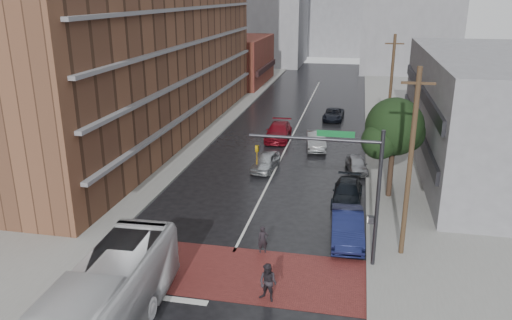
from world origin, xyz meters
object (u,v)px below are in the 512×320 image
Objects in this scene: car_parked_far at (357,164)px; pedestrian_b at (268,283)px; car_travel_c at (278,132)px; car_travel_b at (316,141)px; transit_bus at (96,315)px; car_travel_a at (266,161)px; suv_travel at (334,114)px; pedestrian_a at (263,240)px; car_parked_near at (347,227)px; car_parked_mid at (347,192)px.

pedestrian_b is at bearing -111.56° from car_parked_far.
pedestrian_b is 26.34m from car_travel_c.
car_parked_far is (3.64, -5.44, -0.15)m from car_travel_b.
transit_bus is 29.02m from car_travel_b.
car_travel_a is 0.91× the size of suv_travel.
car_parked_near reaches higher than pedestrian_a.
transit_bus is 7.81× the size of pedestrian_a.
car_parked_mid is 1.29× the size of car_parked_far.
car_travel_b is 6.55m from car_parked_far.
car_parked_near is 1.39× the size of car_parked_far.
car_parked_near is (9.12, 11.27, -0.82)m from transit_bus.
car_travel_c is (2.07, 30.72, -0.86)m from transit_bus.
car_parked_mid is at bearing -105.20° from car_parked_far.
car_parked_far is (0.54, 6.11, -0.06)m from car_parked_mid.
pedestrian_b reaches higher than pedestrian_a.
car_parked_far is at bearing -47.71° from car_travel_c.
transit_bus reaches higher than car_parked_near.
car_travel_c is (-2.68, 21.77, 0.03)m from pedestrian_a.
car_parked_mid is (2.20, -22.77, 0.06)m from suv_travel.
transit_bus reaches higher than car_travel_c.
pedestrian_a is 4.43m from pedestrian_b.
pedestrian_b is 0.42× the size of suv_travel.
car_travel_a is at bearing 81.39° from transit_bus.
car_travel_b is (1.10, 19.46, 0.01)m from pedestrian_a.
car_travel_b is 1.05× the size of suv_travel.
car_parked_near is (7.05, -19.45, 0.04)m from car_travel_c.
car_travel_c reaches higher than car_travel_b.
car_travel_b reaches higher than car_parked_mid.
pedestrian_a is (4.76, 8.95, -0.89)m from transit_bus.
car_parked_mid is (6.89, -13.86, -0.11)m from car_travel_c.
pedestrian_a is 0.34× the size of suv_travel.
pedestrian_b is 0.40× the size of car_parked_mid.
car_travel_b is at bearing 76.11° from transit_bus.
pedestrian_a is 19.49m from car_travel_b.
car_parked_near is at bearing 8.40° from pedestrian_a.
car_parked_near is 11.70m from car_parked_far.
car_travel_b is 11.25m from suv_travel.
car_travel_a is at bearing -125.77° from car_travel_b.
car_travel_c is at bearing 99.03° from car_travel_a.
transit_bus is at bearing -96.22° from suv_travel.
car_travel_b is 0.92× the size of car_parked_near.
car_travel_c reaches higher than car_travel_a.
transit_bus reaches higher than pedestrian_a.
transit_bus reaches higher than car_travel_a.
car_parked_mid is (3.11, -11.56, -0.09)m from car_travel_b.
car_parked_near reaches higher than car_travel_b.
car_travel_c is at bearing 140.87° from car_travel_b.
suv_travel is at bearing 82.76° from car_travel_a.
car_travel_a is (2.46, 22.02, -0.96)m from transit_bus.
pedestrian_b is 0.51× the size of car_parked_far.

